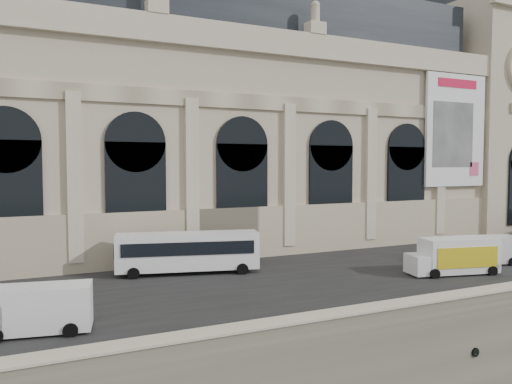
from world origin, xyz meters
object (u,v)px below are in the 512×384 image
van_b (29,310)px  box_truck (454,256)px  bus_left (188,251)px  van_c (483,250)px

van_b → box_truck: size_ratio=0.79×
bus_left → van_c: (25.37, -7.68, -0.61)m
bus_left → van_b: bearing=-139.2°
bus_left → box_truck: (19.81, -9.50, -0.41)m
van_b → van_c: 37.57m
box_truck → bus_left: bearing=154.4°
bus_left → box_truck: bearing=-25.6°
bus_left → box_truck: size_ratio=1.52×
box_truck → van_b: bearing=-178.3°
bus_left → van_b: size_ratio=1.93×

